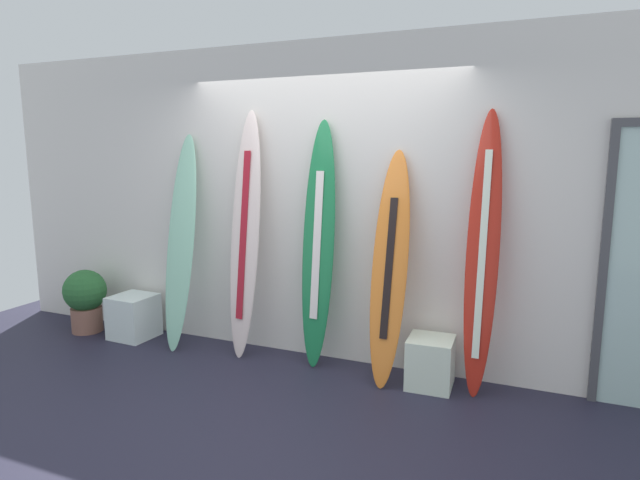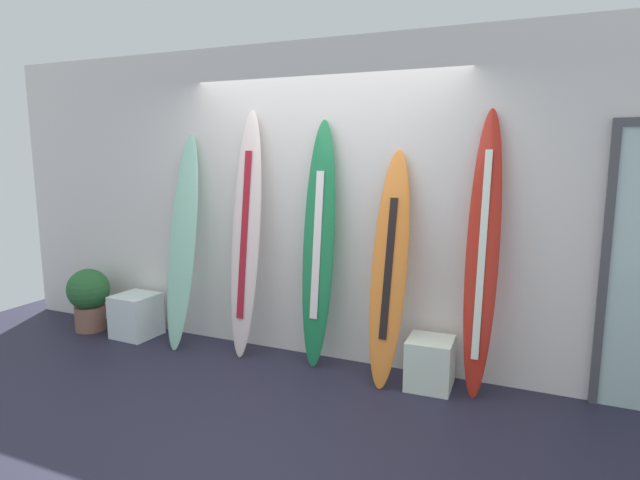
# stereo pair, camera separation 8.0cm
# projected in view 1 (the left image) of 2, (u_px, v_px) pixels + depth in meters

# --- Properties ---
(ground) EXTENTS (8.00, 8.00, 0.04)m
(ground) POSITION_uv_depth(u_px,v_px,m) (257.00, 417.00, 3.78)
(ground) COLOR #222134
(wall_back) EXTENTS (7.20, 0.20, 2.80)m
(wall_back) POSITION_uv_depth(u_px,v_px,m) (326.00, 203.00, 4.73)
(wall_back) COLOR silver
(wall_back) RESTS_ON ground
(surfboard_seafoam) EXTENTS (0.30, 0.46, 2.03)m
(surfboard_seafoam) POSITION_uv_depth(u_px,v_px,m) (181.00, 244.00, 4.97)
(surfboard_seafoam) COLOR #8ED0B1
(surfboard_seafoam) RESTS_ON ground
(surfboard_ivory) EXTENTS (0.31, 0.38, 2.23)m
(surfboard_ivory) POSITION_uv_depth(u_px,v_px,m) (245.00, 237.00, 4.75)
(surfboard_ivory) COLOR silver
(surfboard_ivory) RESTS_ON ground
(surfboard_emerald) EXTENTS (0.31, 0.31, 2.13)m
(surfboard_emerald) POSITION_uv_depth(u_px,v_px,m) (318.00, 246.00, 4.52)
(surfboard_emerald) COLOR #1E7E47
(surfboard_emerald) RESTS_ON ground
(surfboard_sunset) EXTENTS (0.29, 0.47, 1.88)m
(surfboard_sunset) POSITION_uv_depth(u_px,v_px,m) (390.00, 270.00, 4.22)
(surfboard_sunset) COLOR orange
(surfboard_sunset) RESTS_ON ground
(surfboard_crimson) EXTENTS (0.25, 0.36, 2.18)m
(surfboard_crimson) POSITION_uv_depth(u_px,v_px,m) (483.00, 255.00, 3.98)
(surfboard_crimson) COLOR red
(surfboard_crimson) RESTS_ON ground
(display_block_left) EXTENTS (0.41, 0.41, 0.43)m
(display_block_left) POSITION_uv_depth(u_px,v_px,m) (134.00, 316.00, 5.32)
(display_block_left) COLOR white
(display_block_left) RESTS_ON ground
(display_block_center) EXTENTS (0.36, 0.36, 0.40)m
(display_block_center) POSITION_uv_depth(u_px,v_px,m) (430.00, 362.00, 4.21)
(display_block_center) COLOR silver
(display_block_center) RESTS_ON ground
(potted_plant) EXTENTS (0.43, 0.43, 0.65)m
(potted_plant) POSITION_uv_depth(u_px,v_px,m) (85.00, 297.00, 5.47)
(potted_plant) COLOR #8A5B4C
(potted_plant) RESTS_ON ground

